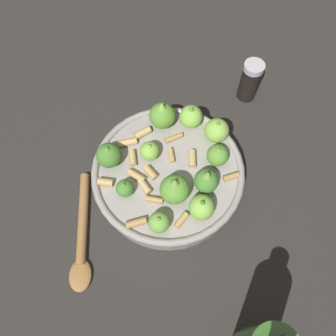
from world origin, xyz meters
TOP-DOWN VIEW (x-y plane):
  - ground_plane at (0.00, 0.00)m, footprint 2.40×2.40m
  - cooking_pan at (-0.00, -0.00)m, footprint 0.26×0.26m
  - pepper_shaker at (-0.20, -0.16)m, footprint 0.04×0.04m
  - wooden_spoon at (0.16, 0.07)m, footprint 0.06×0.20m

SIDE VIEW (x-z plane):
  - ground_plane at x=0.00m, z-range 0.00..0.00m
  - wooden_spoon at x=0.16m, z-range 0.00..0.02m
  - cooking_pan at x=0.00m, z-range -0.02..0.09m
  - pepper_shaker at x=-0.20m, z-range 0.00..0.09m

